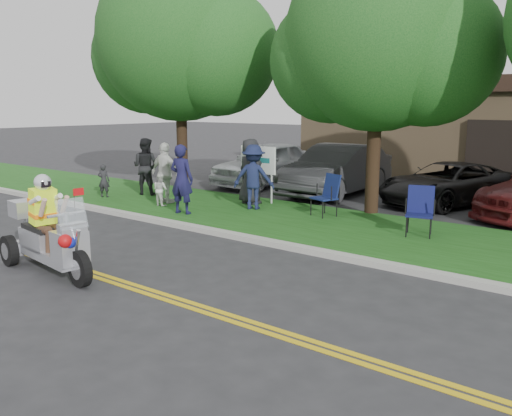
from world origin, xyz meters
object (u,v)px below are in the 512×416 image
Objects in this scene: lawn_chair_a at (328,192)px; parked_car_far_left at (266,163)px; parked_car_mid at (448,184)px; spectator_adult_left at (182,179)px; trike_scooter at (48,238)px; spectator_adult_mid at (146,166)px; parked_car_left at (337,170)px; lawn_chair_b at (420,208)px; spectator_adult_right at (165,173)px.

parked_car_far_left reaches higher than lawn_chair_a.
spectator_adult_left is at bearing -108.73° from parked_car_mid.
parked_car_mid is (3.30, 11.03, 0.01)m from trike_scooter.
parked_car_far_left reaches higher than parked_car_mid.
parked_car_mid is at bearing 80.39° from trike_scooter.
spectator_adult_mid reaches higher than parked_car_mid.
parked_car_left is (-1.80, 3.57, 0.11)m from lawn_chair_a.
trike_scooter is 7.17m from lawn_chair_a.
parked_car_left is 1.11× the size of parked_car_mid.
lawn_chair_a is 4.00m from parked_car_left.
lawn_chair_b is 7.40m from spectator_adult_right.
trike_scooter is 2.49× the size of lawn_chair_b.
trike_scooter is 0.54× the size of parked_car_left.
lawn_chair_b is at bearing -175.81° from spectator_adult_right.
parked_car_left is at bearing -115.56° from spectator_adult_left.
spectator_adult_left is at bearing 176.78° from lawn_chair_b.
parked_car_left is (-4.49, 4.12, 0.11)m from lawn_chair_b.
lawn_chair_a is at bearing 168.09° from spectator_adult_mid.
lawn_chair_a is 0.61× the size of spectator_adult_right.
lawn_chair_b is 0.59× the size of spectator_adult_left.
spectator_adult_left reaches higher than trike_scooter.
trike_scooter is at bearing 95.96° from spectator_adult_left.
parked_car_left is at bearing -152.85° from parked_car_mid.
lawn_chair_b is (2.69, -0.55, 0.00)m from lawn_chair_a.
parked_car_mid is at bearing -140.22° from spectator_adult_left.
spectator_adult_mid is 4.79m from parked_car_far_left.
spectator_adult_right reaches higher than lawn_chair_a.
spectator_adult_right is at bearing -120.13° from parked_car_mid.
spectator_adult_right reaches higher than trike_scooter.
parked_car_mid is (4.87, 6.21, -0.39)m from spectator_adult_left.
lawn_chair_b is at bearing 8.88° from lawn_chair_a.
spectator_adult_left is at bearing 136.94° from spectator_adult_mid.
spectator_adult_mid is at bearing -36.69° from spectator_adult_left.
parked_car_far_left is at bearing -124.98° from spectator_adult_mid.
parked_car_far_left is at bearing 162.39° from lawn_chair_a.
spectator_adult_mid is at bearing -104.88° from parked_car_far_left.
spectator_adult_right is at bearing -122.12° from parked_car_left.
parked_car_far_left reaches higher than lawn_chair_b.
lawn_chair_a is 6.36m from spectator_adult_mid.
spectator_adult_left reaches higher than lawn_chair_b.
lawn_chair_b is 6.09m from parked_car_left.
trike_scooter is 11.36m from parked_car_far_left.
parked_car_left reaches higher than parked_car_far_left.
parked_car_mid is at bearing 83.48° from lawn_chair_b.
trike_scooter reaches higher than lawn_chair_a.
spectator_adult_left is 5.90m from parked_car_left.
parked_car_left is at bearing -154.88° from spectator_adult_mid.
lawn_chair_b is 9.00m from spectator_adult_mid.
lawn_chair_a is 3.85m from spectator_adult_left.
lawn_chair_b is 0.61× the size of spectator_adult_right.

